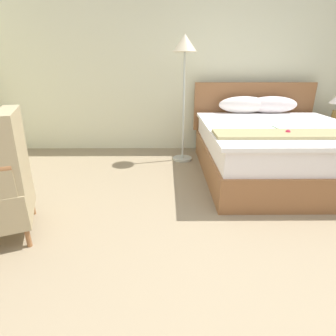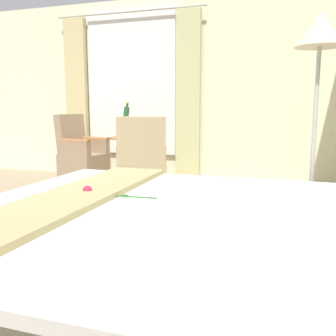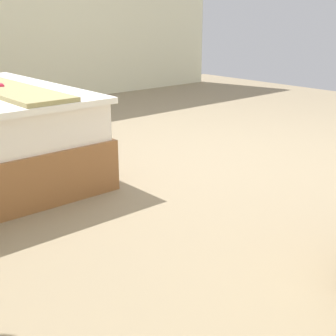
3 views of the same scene
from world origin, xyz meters
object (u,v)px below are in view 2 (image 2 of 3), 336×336
at_px(bed, 194,277).
at_px(champagne_bucket, 127,126).
at_px(wine_glass_near_bucket, 121,130).
at_px(side_table_round, 129,158).
at_px(wine_glass_near_edge, 138,130).
at_px(floor_lamp_brass, 319,61).
at_px(armchair_by_window, 141,162).
at_px(armchair_facing_bed, 81,155).

relative_size(bed, champagne_bucket, 4.13).
relative_size(champagne_bucket, wine_glass_near_bucket, 3.46).
distance_m(side_table_round, wine_glass_near_edge, 0.41).
distance_m(floor_lamp_brass, armchair_by_window, 2.56).
bearing_deg(floor_lamp_brass, champagne_bucket, -133.91).
xyz_separation_m(floor_lamp_brass, wine_glass_near_edge, (-2.30, -2.19, -0.59)).
bearing_deg(wine_glass_near_bucket, bed, 29.88).
height_order(champagne_bucket, armchair_facing_bed, champagne_bucket).
distance_m(side_table_round, armchair_facing_bed, 0.75).
bearing_deg(armchair_by_window, side_table_round, -145.35).
height_order(floor_lamp_brass, armchair_facing_bed, floor_lamp_brass).
height_order(champagne_bucket, wine_glass_near_bucket, champagne_bucket).
height_order(floor_lamp_brass, wine_glass_near_edge, floor_lamp_brass).
xyz_separation_m(bed, wine_glass_near_edge, (-3.41, -1.67, 0.43)).
relative_size(bed, armchair_by_window, 2.05).
bearing_deg(champagne_bucket, wine_glass_near_bucket, 0.74).
height_order(floor_lamp_brass, side_table_round, floor_lamp_brass).
distance_m(wine_glass_near_bucket, wine_glass_near_edge, 0.28).
xyz_separation_m(floor_lamp_brass, side_table_round, (-2.21, -2.30, -0.98)).
relative_size(bed, wine_glass_near_edge, 15.82).
bearing_deg(armchair_by_window, bed, 26.37).
distance_m(wine_glass_near_edge, armchair_by_window, 0.91).
bearing_deg(champagne_bucket, wine_glass_near_edge, 103.18).
bearing_deg(champagne_bucket, armchair_facing_bed, -84.27).
bearing_deg(champagne_bucket, side_table_round, 42.99).
distance_m(armchair_by_window, armchair_facing_bed, 1.39).
bearing_deg(bed, wine_glass_near_bucket, -150.12).
xyz_separation_m(floor_lamp_brass, champagne_bucket, (-2.26, -2.35, -0.52)).
height_order(wine_glass_near_bucket, armchair_facing_bed, armchair_facing_bed).
bearing_deg(armchair_facing_bed, wine_glass_near_edge, 97.12).
relative_size(floor_lamp_brass, side_table_round, 2.41).
bearing_deg(side_table_round, wine_glass_near_edge, 127.97).
xyz_separation_m(wine_glass_near_edge, armchair_facing_bed, (0.11, -0.86, -0.37)).
distance_m(wine_glass_near_bucket, armchair_facing_bed, 0.81).
bearing_deg(armchair_facing_bed, wine_glass_near_bucket, 79.80).
height_order(champagne_bucket, wine_glass_near_edge, champagne_bucket).
distance_m(floor_lamp_brass, side_table_round, 3.34).
xyz_separation_m(side_table_round, wine_glass_near_bucket, (0.15, -0.04, 0.39)).
xyz_separation_m(champagne_bucket, wine_glass_near_edge, (-0.04, 0.16, -0.07)).
xyz_separation_m(wine_glass_near_bucket, armchair_by_window, (0.53, 0.51, -0.35)).
bearing_deg(champagne_bucket, bed, 28.44).
bearing_deg(bed, wine_glass_near_edge, -153.93).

